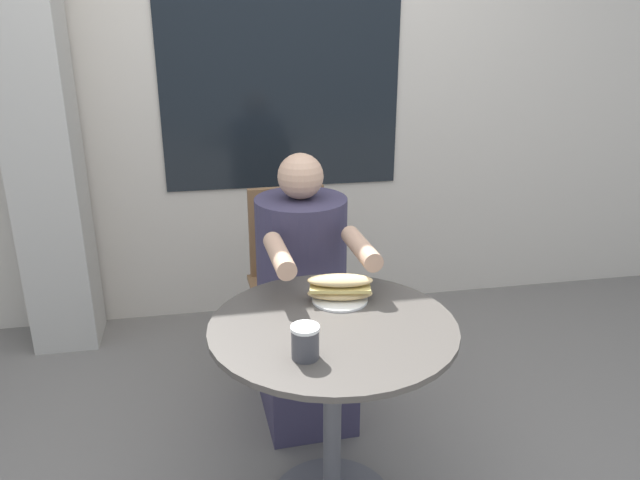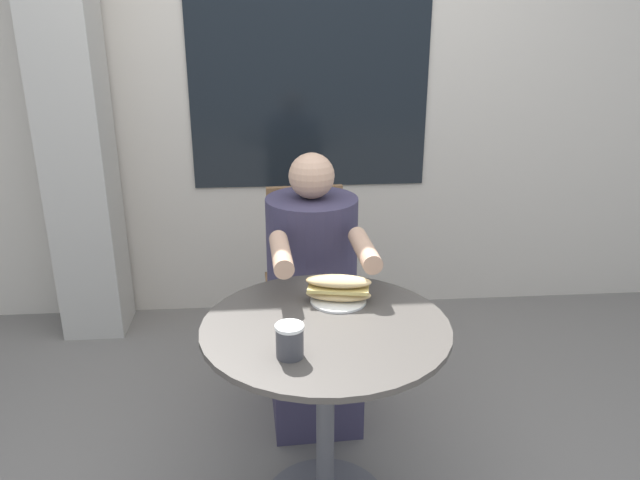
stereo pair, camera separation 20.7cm
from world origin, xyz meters
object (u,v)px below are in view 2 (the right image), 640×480
at_px(cafe_table, 325,375).
at_px(drink_cup, 290,341).
at_px(sandwich_on_plate, 338,290).
at_px(seated_diner, 314,307).
at_px(diner_chair, 307,264).

bearing_deg(cafe_table, drink_cup, -123.26).
distance_m(cafe_table, sandwich_on_plate, 0.28).
relative_size(seated_diner, drink_cup, 11.25).
bearing_deg(sandwich_on_plate, seated_diner, 97.21).
bearing_deg(diner_chair, drink_cup, 81.41).
bearing_deg(seated_diner, sandwich_on_plate, 94.48).
xyz_separation_m(cafe_table, seated_diner, (0.00, 0.58, -0.05)).
distance_m(seated_diner, drink_cup, 0.82).
bearing_deg(diner_chair, cafe_table, 87.45).
distance_m(seated_diner, sandwich_on_plate, 0.51).
height_order(diner_chair, drink_cup, diner_chair).
xyz_separation_m(diner_chair, drink_cup, (-0.11, -1.11, 0.23)).
height_order(sandwich_on_plate, drink_cup, drink_cup).
relative_size(diner_chair, sandwich_on_plate, 3.77).
distance_m(diner_chair, seated_diner, 0.35).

